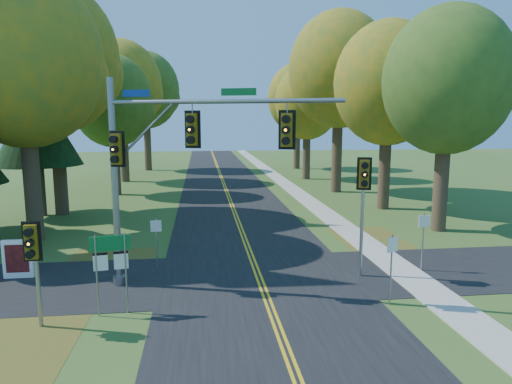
{
  "coord_description": "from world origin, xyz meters",
  "views": [
    {
      "loc": [
        -2.29,
        -15.93,
        6.41
      ],
      "look_at": [
        0.16,
        4.22,
        3.2
      ],
      "focal_mm": 32.0,
      "sensor_mm": 36.0,
      "label": 1
    }
  ],
  "objects": [
    {
      "name": "ground",
      "position": [
        0.0,
        0.0,
        0.0
      ],
      "size": [
        160.0,
        160.0,
        0.0
      ],
      "primitive_type": "plane",
      "color": "#36551E",
      "rests_on": "ground"
    },
    {
      "name": "road_main",
      "position": [
        0.0,
        0.0,
        0.01
      ],
      "size": [
        8.0,
        160.0,
        0.02
      ],
      "primitive_type": "cube",
      "color": "black",
      "rests_on": "ground"
    },
    {
      "name": "road_cross",
      "position": [
        0.0,
        2.0,
        0.01
      ],
      "size": [
        60.0,
        6.0,
        0.02
      ],
      "primitive_type": "cube",
      "color": "black",
      "rests_on": "ground"
    },
    {
      "name": "centerline_left",
      "position": [
        -0.1,
        0.0,
        0.03
      ],
      "size": [
        0.1,
        160.0,
        0.01
      ],
      "primitive_type": "cube",
      "color": "gold",
      "rests_on": "road_main"
    },
    {
      "name": "centerline_right",
      "position": [
        0.1,
        0.0,
        0.03
      ],
      "size": [
        0.1,
        160.0,
        0.01
      ],
      "primitive_type": "cube",
      "color": "gold",
      "rests_on": "road_main"
    },
    {
      "name": "sidewalk_east",
      "position": [
        6.2,
        0.0,
        0.03
      ],
      "size": [
        1.6,
        160.0,
        0.06
      ],
      "primitive_type": "cube",
      "color": "#9E998E",
      "rests_on": "ground"
    },
    {
      "name": "leaf_patch_w_near",
      "position": [
        -6.5,
        4.0,
        0.01
      ],
      "size": [
        4.0,
        6.0,
        0.0
      ],
      "primitive_type": "cube",
      "color": "brown",
      "rests_on": "ground"
    },
    {
      "name": "leaf_patch_e",
      "position": [
        6.8,
        6.0,
        0.01
      ],
      "size": [
        3.5,
        8.0,
        0.0
      ],
      "primitive_type": "cube",
      "color": "brown",
      "rests_on": "ground"
    },
    {
      "name": "leaf_patch_w_far",
      "position": [
        -7.5,
        -3.0,
        0.01
      ],
      "size": [
        3.0,
        5.0,
        0.0
      ],
      "primitive_type": "cube",
      "color": "brown",
      "rests_on": "ground"
    },
    {
      "name": "tree_w_a",
      "position": [
        -11.13,
        9.38,
        9.49
      ],
      "size": [
        8.0,
        8.0,
        14.15
      ],
      "color": "#38281C",
      "rests_on": "ground"
    },
    {
      "name": "tree_e_a",
      "position": [
        11.57,
        8.77,
        8.53
      ],
      "size": [
        7.2,
        7.2,
        12.73
      ],
      "color": "#38281C",
      "rests_on": "ground"
    },
    {
      "name": "tree_w_b",
      "position": [
        -11.72,
        16.29,
        10.37
      ],
      "size": [
        8.6,
        8.6,
        15.38
      ],
      "color": "#38281C",
      "rests_on": "ground"
    },
    {
      "name": "tree_e_b",
      "position": [
        10.97,
        15.58,
        8.9
      ],
      "size": [
        7.6,
        7.6,
        13.33
      ],
      "color": "#38281C",
      "rests_on": "ground"
    },
    {
      "name": "tree_w_c",
      "position": [
        -9.54,
        24.47,
        7.94
      ],
      "size": [
        6.8,
        6.8,
        11.91
      ],
      "color": "#38281C",
      "rests_on": "ground"
    },
    {
      "name": "tree_e_c",
      "position": [
        9.88,
        23.69,
        10.66
      ],
      "size": [
        8.8,
        8.8,
        15.79
      ],
      "color": "#38281C",
      "rests_on": "ground"
    },
    {
      "name": "tree_w_d",
      "position": [
        -10.13,
        33.18,
        9.78
      ],
      "size": [
        8.2,
        8.2,
        14.56
      ],
      "color": "#38281C",
      "rests_on": "ground"
    },
    {
      "name": "tree_e_d",
      "position": [
        9.26,
        32.87,
        8.24
      ],
      "size": [
        7.0,
        7.0,
        12.32
      ],
      "color": "#38281C",
      "rests_on": "ground"
    },
    {
      "name": "tree_w_e",
      "position": [
        -8.92,
        44.09,
        10.07
      ],
      "size": [
        8.4,
        8.4,
        14.97
      ],
      "color": "#38281C",
      "rests_on": "ground"
    },
    {
      "name": "tree_e_e",
      "position": [
        10.47,
        43.58,
        9.19
      ],
      "size": [
        7.8,
        7.8,
        13.74
      ],
      "color": "#38281C",
      "rests_on": "ground"
    },
    {
      "name": "pine_c",
      "position": [
        -13.0,
        16.0,
        9.69
      ],
      "size": [
        5.6,
        5.6,
        20.56
      ],
      "color": "#38281C",
      "rests_on": "ground"
    },
    {
      "name": "traffic_mast",
      "position": [
        -3.53,
        1.0,
        5.12
      ],
      "size": [
        8.32,
        3.18,
        7.97
      ],
      "rotation": [
        0.0,
        0.0,
        -0.34
      ],
      "color": "gray",
      "rests_on": "ground"
    },
    {
      "name": "east_signal_pole",
      "position": [
        4.14,
        1.38,
        3.76
      ],
      "size": [
        0.56,
        0.67,
        4.96
      ],
      "rotation": [
        0.0,
        0.0,
        -0.28
      ],
      "color": "gray",
      "rests_on": "ground"
    },
    {
      "name": "ped_signal_pole",
      "position": [
        -7.36,
        -1.94,
        2.55
      ],
      "size": [
        0.54,
        0.63,
        3.43
      ],
      "rotation": [
        0.0,
        0.0,
        0.02
      ],
      "color": "gray",
      "rests_on": "ground"
    },
    {
      "name": "route_sign_cluster",
      "position": [
        -5.28,
        -1.06,
        1.94
      ],
      "size": [
        1.28,
        0.25,
        2.76
      ],
      "rotation": [
        0.0,
        0.0,
        0.16
      ],
      "color": "gray",
      "rests_on": "ground"
    },
    {
      "name": "info_kiosk",
      "position": [
        -9.78,
        3.04,
        0.8
      ],
      "size": [
        1.16,
        0.19,
        1.61
      ],
      "rotation": [
        0.0,
        0.0,
        0.01
      ],
      "color": "white",
      "rests_on": "ground"
    },
    {
      "name": "reg_sign_e_north",
      "position": [
        7.06,
        1.92,
        1.72
      ],
      "size": [
        0.48,
        0.07,
        2.52
      ],
      "rotation": [
        0.0,
        0.0,
        -0.02
      ],
      "color": "gray",
      "rests_on": "ground"
    },
    {
      "name": "reg_sign_e_south",
      "position": [
        4.2,
        -1.43,
        1.73
      ],
      "size": [
        0.45,
        0.23,
        2.52
      ],
      "rotation": [
        0.0,
        0.0,
        0.42
      ],
      "color": "gray",
      "rests_on": "ground"
    },
    {
      "name": "reg_sign_w",
      "position": [
        -4.2,
        3.02,
        1.61
      ],
      "size": [
        0.45,
        0.09,
        2.35
      ],
      "rotation": [
        0.0,
        0.0,
        0.12
      ],
      "color": "gray",
      "rests_on": "ground"
    }
  ]
}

